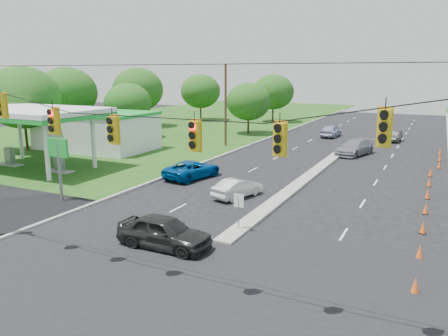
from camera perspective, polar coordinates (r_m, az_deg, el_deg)
The scene contains 32 objects.
ground at distance 18.17m, azimuth -6.18°, elevation -14.32°, with size 160.00×160.00×0.00m, color black.
grass_left at distance 52.01m, azimuth -22.58°, elevation 2.45°, with size 40.00×160.00×0.06m, color #1E4714.
cross_street at distance 18.17m, azimuth -6.18°, elevation -14.32°, with size 160.00×14.00×0.02m, color black.
curb_left at distance 48.25m, azimuth 2.76°, elevation 2.69°, with size 0.25×110.00×0.16m, color gray.
median at distance 36.65m, azimuth 11.64°, elevation -0.69°, with size 1.00×34.00×0.18m, color gray.
median_sign at distance 22.54m, azimuth 1.94°, elevation -4.85°, with size 0.55×0.06×2.05m.
signal_span at distance 15.76m, azimuth -8.70°, elevation 0.63°, with size 25.60×0.32×9.00m.
utility_pole_far_left at distance 48.70m, azimuth 0.20°, elevation 8.13°, with size 0.28×0.28×9.00m, color #422D1C.
gas_station at distance 47.25m, azimuth -17.48°, elevation 5.08°, with size 18.40×19.70×5.20m.
cone_0 at distance 18.36m, azimuth 23.70°, elevation -13.84°, with size 0.32×0.32×0.70m, color #E5581F.
cone_1 at distance 21.58m, azimuth 24.20°, elevation -9.92°, with size 0.32×0.32×0.70m, color #E5581F.
cone_2 at distance 24.88m, azimuth 24.56°, elevation -7.02°, with size 0.32×0.32×0.70m, color #E5581F.
cone_3 at distance 28.22m, azimuth 24.84°, elevation -4.81°, with size 0.32×0.32×0.70m, color #E5581F.
cone_4 at distance 31.60m, azimuth 25.05°, elevation -3.07°, with size 0.32×0.32×0.70m, color #E5581F.
cone_5 at distance 35.00m, azimuth 25.22°, elevation -1.66°, with size 0.32×0.32×0.70m, color #E5581F.
cone_6 at distance 38.42m, azimuth 25.37°, elevation -0.51°, with size 0.32×0.32×0.70m, color #E5581F.
cone_7 at distance 41.86m, azimuth 26.30°, elevation 0.38°, with size 0.32×0.32×0.70m, color #E5581F.
cone_8 at distance 45.30m, azimuth 26.34°, elevation 1.21°, with size 0.32×0.32×0.70m, color #E5581F.
cone_9 at distance 48.75m, azimuth 26.37°, elevation 1.92°, with size 0.32×0.32×0.70m, color #E5581F.
tree_1 at distance 50.15m, azimuth -24.83°, elevation 8.36°, with size 7.56×7.56×8.82m.
tree_2 at distance 55.96m, azimuth -12.45°, elevation 8.23°, with size 5.88×5.88×6.86m.
tree_3 at distance 67.45m, azimuth -11.19°, elevation 10.01°, with size 7.56×7.56×8.82m.
tree_4 at distance 75.32m, azimuth -3.09°, elevation 9.98°, with size 6.72×6.72×7.84m.
tree_5 at distance 58.41m, azimuth 3.23°, elevation 8.66°, with size 5.88×5.88×6.86m.
tree_6 at distance 73.05m, azimuth 6.46°, elevation 9.85°, with size 6.72×6.72×7.84m.
tree_14 at distance 59.78m, azimuth -19.81°, elevation 9.24°, with size 7.56×7.56×8.82m.
black_sedan at distance 20.94m, azimuth -7.82°, elevation -8.29°, with size 1.86×4.63×1.58m, color black.
white_sedan at distance 28.98m, azimuth 1.80°, elevation -2.63°, with size 1.33×3.82×1.26m, color #B8B8B8.
blue_pickup at distance 34.25m, azimuth -4.15°, elevation -0.17°, with size 2.33×5.05×1.40m, color #01458F.
silver_car_far at distance 45.54m, azimuth 16.67°, elevation 2.56°, with size 2.14×5.26×1.53m, color gray.
silver_car_oncoming at distance 57.73m, azimuth 13.80°, elevation 4.74°, with size 1.85×4.60×1.57m, color #A1A2C6.
dark_car_receding at distance 56.23m, azimuth 21.37°, elevation 3.89°, with size 1.34×3.84×1.26m, color black.
Camera 1 is at (8.84, -13.62, 8.16)m, focal length 35.00 mm.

